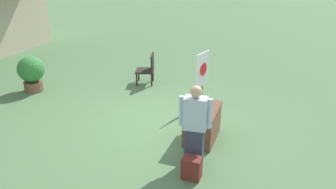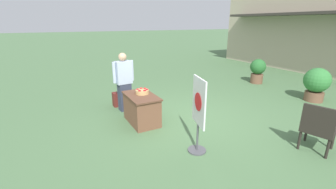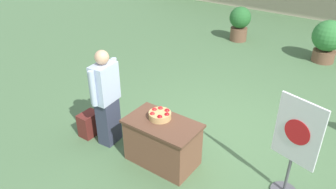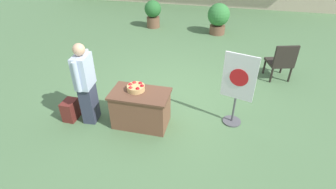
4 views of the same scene
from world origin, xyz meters
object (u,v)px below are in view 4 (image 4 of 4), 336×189
(poster_board, at_px, (237,87))
(person_visitor, at_px, (86,84))
(apple_basket, at_px, (136,88))
(potted_plant_near_right, at_px, (153,13))
(display_table, at_px, (141,109))
(backpack, at_px, (71,110))
(potted_plant_far_left, at_px, (218,17))
(patio_chair, at_px, (282,61))

(poster_board, bearing_deg, person_visitor, -63.42)
(apple_basket, distance_m, potted_plant_near_right, 5.71)
(display_table, bearing_deg, backpack, -173.13)
(display_table, height_order, potted_plant_far_left, potted_plant_far_left)
(potted_plant_near_right, height_order, potted_plant_far_left, potted_plant_far_left)
(display_table, xyz_separation_m, backpack, (-1.43, -0.17, -0.15))
(backpack, bearing_deg, person_visitor, 9.93)
(person_visitor, distance_m, patio_chair, 4.64)
(poster_board, relative_size, potted_plant_far_left, 1.38)
(person_visitor, distance_m, backpack, 0.75)
(apple_basket, bearing_deg, poster_board, 11.76)
(backpack, xyz_separation_m, poster_board, (3.18, 0.63, 0.61))
(person_visitor, xyz_separation_m, patio_chair, (3.84, 2.58, -0.31))
(poster_board, height_order, patio_chair, poster_board)
(display_table, height_order, potted_plant_near_right, potted_plant_near_right)
(backpack, bearing_deg, apple_basket, 10.44)
(apple_basket, bearing_deg, backpack, -169.56)
(person_visitor, bearing_deg, poster_board, 5.78)
(backpack, relative_size, potted_plant_far_left, 0.39)
(poster_board, xyz_separation_m, potted_plant_far_left, (-0.68, 5.02, -0.22))
(backpack, bearing_deg, patio_chair, 31.91)
(person_visitor, relative_size, potted_plant_far_left, 1.53)
(display_table, distance_m, poster_board, 1.86)
(patio_chair, bearing_deg, display_table, 114.29)
(apple_basket, relative_size, potted_plant_far_left, 0.31)
(person_visitor, xyz_separation_m, potted_plant_near_right, (-0.35, 5.74, -0.28))
(apple_basket, relative_size, backpack, 0.79)
(display_table, bearing_deg, poster_board, 14.68)
(display_table, distance_m, potted_plant_far_left, 5.58)
(display_table, relative_size, patio_chair, 1.14)
(display_table, height_order, patio_chair, patio_chair)
(potted_plant_near_right, xyz_separation_m, potted_plant_far_left, (2.43, -0.16, 0.05))
(apple_basket, bearing_deg, potted_plant_near_right, 102.90)
(backpack, bearing_deg, potted_plant_near_right, 89.37)
(person_visitor, relative_size, poster_board, 1.11)
(apple_basket, height_order, person_visitor, person_visitor)
(display_table, bearing_deg, patio_chair, 41.29)
(person_visitor, height_order, potted_plant_far_left, person_visitor)
(person_visitor, height_order, patio_chair, person_visitor)
(apple_basket, xyz_separation_m, patio_chair, (2.92, 2.40, -0.26))
(apple_basket, xyz_separation_m, potted_plant_far_left, (1.16, 5.40, -0.18))
(poster_board, distance_m, potted_plant_far_left, 5.07)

